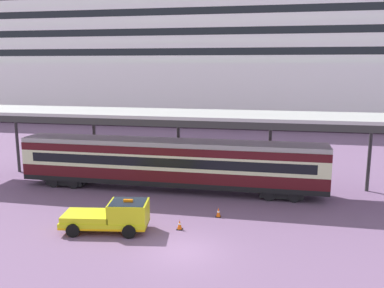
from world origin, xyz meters
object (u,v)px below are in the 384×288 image
Objects in this scene: quay_bollard at (72,218)px; train_carriage at (170,162)px; traffic_cone_near at (180,225)px; service_truck at (113,215)px; cruise_ship at (272,54)px; traffic_cone_mid at (218,212)px.

train_carriage is at bearing 63.33° from quay_bollard.
quay_bollard reaches higher than traffic_cone_near.
service_truck is 4.07m from traffic_cone_near.
quay_bollard is at bearing -102.24° from cruise_ship.
train_carriage is at bearing 131.90° from traffic_cone_mid.
traffic_cone_mid is (4.61, -5.14, -1.99)m from train_carriage.
service_truck reaches higher than traffic_cone_mid.
traffic_cone_near is 3.29m from traffic_cone_mid.
cruise_ship reaches higher than quay_bollard.
quay_bollard is (-11.52, -53.09, -11.32)m from cruise_ship.
cruise_ship is 51.17m from traffic_cone_mid.
quay_bollard is (-6.81, -0.74, 0.21)m from traffic_cone_near.
traffic_cone_near is at bearing -71.60° from train_carriage.
cruise_ship reaches higher than service_truck.
train_carriage reaches higher than traffic_cone_mid.
service_truck is at bearing -165.30° from traffic_cone_near.
cruise_ship is at bearing 80.85° from service_truck.
train_carriage is 8.37m from traffic_cone_near.
service_truck reaches higher than quay_bollard.
traffic_cone_near is (-4.71, -52.36, -11.53)m from cruise_ship.
train_carriage is 9.62m from quay_bollard.
traffic_cone_mid is at bearing 31.16° from service_truck.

